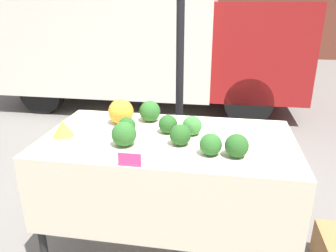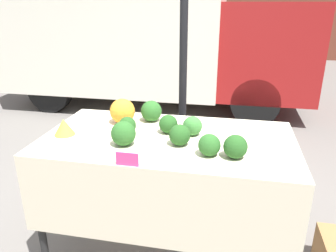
{
  "view_description": "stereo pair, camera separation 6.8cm",
  "coord_description": "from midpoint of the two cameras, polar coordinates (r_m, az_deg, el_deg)",
  "views": [
    {
      "loc": [
        0.34,
        -2.01,
        1.77
      ],
      "look_at": [
        0.0,
        0.0,
        1.0
      ],
      "focal_mm": 35.0,
      "sensor_mm": 36.0,
      "label": 1
    },
    {
      "loc": [
        0.4,
        -2.0,
        1.77
      ],
      "look_at": [
        0.0,
        0.0,
        1.0
      ],
      "focal_mm": 35.0,
      "sensor_mm": 36.0,
      "label": 2
    }
  ],
  "objects": [
    {
      "name": "ground_plane",
      "position": [
        2.7,
        -0.77,
        -20.15
      ],
      "size": [
        40.0,
        40.0,
        0.0
      ],
      "primitive_type": "plane",
      "color": "slate"
    },
    {
      "name": "broccoli_head_5",
      "position": [
        2.08,
        -8.61,
        -1.41
      ],
      "size": [
        0.16,
        0.16,
        0.16
      ],
      "color": "#285B23",
      "rests_on": "market_table"
    },
    {
      "name": "parked_truck",
      "position": [
        6.01,
        -4.85,
        15.8
      ],
      "size": [
        5.06,
        2.21,
        2.33
      ],
      "color": "silver",
      "rests_on": "ground_plane"
    },
    {
      "name": "romanesco_head",
      "position": [
        2.33,
        -18.65,
        -0.38
      ],
      "size": [
        0.14,
        0.14,
        0.11
      ],
      "color": "#93B238",
      "rests_on": "market_table"
    },
    {
      "name": "orange_cauliflower",
      "position": [
        2.46,
        -8.97,
        2.49
      ],
      "size": [
        0.19,
        0.19,
        0.19
      ],
      "color": "orange",
      "rests_on": "market_table"
    },
    {
      "name": "broccoli_head_7",
      "position": [
        2.49,
        -3.96,
        2.58
      ],
      "size": [
        0.16,
        0.16,
        0.16
      ],
      "color": "#285B23",
      "rests_on": "market_table"
    },
    {
      "name": "broccoli_head_0",
      "position": [
        2.07,
        1.23,
        -1.56
      ],
      "size": [
        0.14,
        0.14,
        0.14
      ],
      "color": "#23511E",
      "rests_on": "market_table"
    },
    {
      "name": "tent_pole",
      "position": [
        2.97,
        1.39,
        8.0
      ],
      "size": [
        0.07,
        0.07,
        2.23
      ],
      "color": "black",
      "rests_on": "ground_plane"
    },
    {
      "name": "broccoli_head_4",
      "position": [
        2.26,
        -8.03,
        0.01
      ],
      "size": [
        0.12,
        0.12,
        0.12
      ],
      "color": "#23511E",
      "rests_on": "market_table"
    },
    {
      "name": "broccoli_head_2",
      "position": [
        1.95,
        6.46,
        -3.22
      ],
      "size": [
        0.13,
        0.13,
        0.13
      ],
      "color": "#285B23",
      "rests_on": "market_table"
    },
    {
      "name": "broccoli_head_1",
      "position": [
        2.26,
        -0.88,
        0.33
      ],
      "size": [
        0.13,
        0.13,
        0.13
      ],
      "color": "#23511E",
      "rests_on": "market_table"
    },
    {
      "name": "price_sign",
      "position": [
        1.83,
        -7.78,
        -5.87
      ],
      "size": [
        0.13,
        0.01,
        0.08
      ],
      "color": "#E53D84",
      "rests_on": "market_table"
    },
    {
      "name": "broccoli_head_3",
      "position": [
        2.23,
        3.36,
        0.07
      ],
      "size": [
        0.13,
        0.13,
        0.13
      ],
      "color": "#387533",
      "rests_on": "market_table"
    },
    {
      "name": "market_table",
      "position": [
        2.2,
        -1.2,
        -5.48
      ],
      "size": [
        1.69,
        0.93,
        0.92
      ],
      "color": "beige",
      "rests_on": "ground_plane"
    },
    {
      "name": "broccoli_head_6",
      "position": [
        1.95,
        10.89,
        -3.4
      ],
      "size": [
        0.14,
        0.14,
        0.14
      ],
      "color": "#23511E",
      "rests_on": "market_table"
    }
  ]
}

